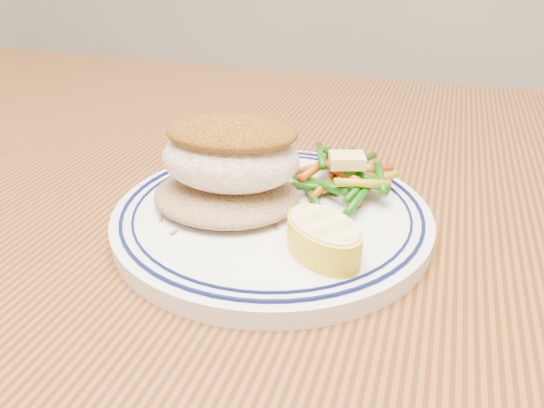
{
  "coord_description": "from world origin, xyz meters",
  "views": [
    {
      "loc": [
        0.16,
        -0.41,
        0.97
      ],
      "look_at": [
        0.04,
        -0.05,
        0.77
      ],
      "focal_mm": 35.0,
      "sensor_mm": 36.0,
      "label": 1
    }
  ],
  "objects": [
    {
      "name": "vegetable_pile",
      "position": [
        0.09,
        0.0,
        0.78
      ],
      "size": [
        0.1,
        0.11,
        0.03
      ],
      "color": "#B64609",
      "rests_on": "plate"
    },
    {
      "name": "dining_table",
      "position": [
        0.0,
        0.0,
        0.65
      ],
      "size": [
        1.5,
        0.9,
        0.75
      ],
      "color": "#542B10",
      "rests_on": "ground"
    },
    {
      "name": "butter_pat",
      "position": [
        0.09,
        -0.0,
        0.8
      ],
      "size": [
        0.03,
        0.03,
        0.01
      ],
      "primitive_type": "cube",
      "rotation": [
        0.0,
        0.0,
        0.33
      ],
      "color": "#F3E877",
      "rests_on": "vegetable_pile"
    },
    {
      "name": "rice_pilaf",
      "position": [
        0.0,
        -0.05,
        0.78
      ],
      "size": [
        0.12,
        0.11,
        0.02
      ],
      "primitive_type": "ellipsoid",
      "color": "#926F49",
      "rests_on": "plate"
    },
    {
      "name": "lemon_wedge",
      "position": [
        0.1,
        -0.1,
        0.78
      ],
      "size": [
        0.09,
        0.09,
        0.03
      ],
      "color": "yellow",
      "rests_on": "plate"
    },
    {
      "name": "plate",
      "position": [
        0.04,
        -0.05,
        0.76
      ],
      "size": [
        0.26,
        0.26,
        0.02
      ],
      "color": "white",
      "rests_on": "dining_table"
    },
    {
      "name": "fish_fillet",
      "position": [
        0.01,
        -0.05,
        0.81
      ],
      "size": [
        0.12,
        0.09,
        0.06
      ],
      "color": "white",
      "rests_on": "rice_pilaf"
    }
  ]
}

